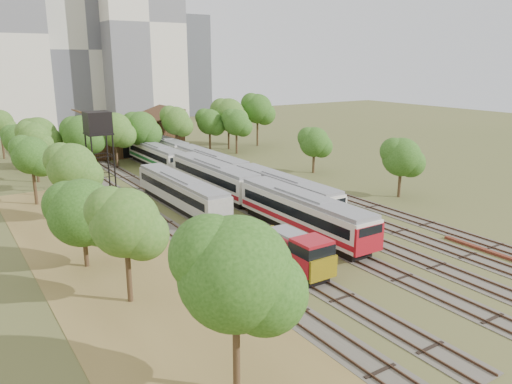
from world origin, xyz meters
TOP-DOWN VIEW (x-y plane):
  - ground at (0.00, 0.00)m, footprint 240.00×240.00m
  - dry_grass_patch at (-18.00, 8.00)m, footprint 14.00×60.00m
  - tracks at (-0.67, 25.00)m, footprint 24.60×80.00m
  - railcar_red_set at (-2.00, 16.57)m, footprint 3.06×34.58m
  - railcar_green_set at (2.00, 33.68)m, footprint 2.71×52.07m
  - railcar_rear at (-2.00, 43.82)m, footprint 2.74×16.08m
  - shunter_locomotive at (-8.00, 1.07)m, footprint 2.49×8.10m
  - old_grey_coach at (-8.00, 21.80)m, footprint 2.79×18.00m
  - water_tower at (-13.62, 32.00)m, footprint 2.89×2.89m
  - rail_pile_far at (8.20, -3.85)m, footprint 0.44×7.06m
  - maintenance_shed at (-1.00, 57.98)m, footprint 16.45×11.55m
  - tree_band_left at (-19.92, 22.10)m, footprint 7.40×77.17m
  - tree_band_far at (1.35, 49.86)m, footprint 44.12×9.90m
  - tree_band_right at (15.02, 28.60)m, footprint 6.08×39.45m
  - tower_centre at (2.00, 100.00)m, footprint 20.00×18.00m
  - tower_right at (14.00, 92.00)m, footprint 18.00×16.00m
  - tower_far_right at (34.00, 110.00)m, footprint 12.00×12.00m

SIDE VIEW (x-z plane):
  - ground at x=0.00m, z-range 0.00..0.00m
  - dry_grass_patch at x=-18.00m, z-range 0.00..0.04m
  - tracks at x=-0.67m, z-range -0.05..0.14m
  - rail_pile_far at x=8.20m, z-range 0.00..0.23m
  - shunter_locomotive at x=-8.00m, z-range -0.09..3.17m
  - railcar_green_set at x=2.00m, z-range 0.10..3.44m
  - railcar_rear at x=-2.00m, z-range 0.10..3.48m
  - old_grey_coach at x=-8.00m, z-range 0.16..3.60m
  - railcar_red_set at x=-2.00m, z-range 0.11..3.89m
  - maintenance_shed at x=-1.00m, z-range -0.87..6.70m
  - tree_band_right at x=15.02m, z-range 1.08..8.74m
  - tree_band_left at x=-19.92m, z-range 0.94..9.96m
  - tree_band_far at x=1.35m, z-range 0.87..10.58m
  - water_tower at x=-13.62m, z-range 3.43..13.44m
  - tower_far_right at x=34.00m, z-range 0.00..28.00m
  - tower_centre at x=2.00m, z-range 0.00..36.00m
  - tower_right at x=14.00m, z-range 0.00..48.00m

